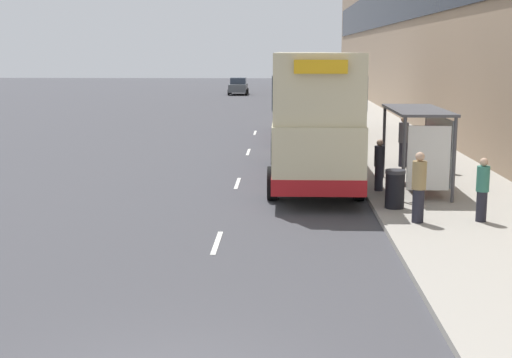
% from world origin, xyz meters
% --- Properties ---
extents(pavement, '(5.00, 93.00, 0.14)m').
position_xyz_m(pavement, '(6.50, 38.50, 0.07)').
color(pavement, '#A39E93').
rests_on(pavement, ground_plane).
extents(lane_mark_1, '(0.12, 2.00, 0.01)m').
position_xyz_m(lane_mark_1, '(0.00, 7.32, 0.01)').
color(lane_mark_1, silver).
rests_on(lane_mark_1, ground_plane).
extents(lane_mark_2, '(0.12, 2.00, 0.01)m').
position_xyz_m(lane_mark_2, '(0.00, 14.83, 0.01)').
color(lane_mark_2, silver).
rests_on(lane_mark_2, ground_plane).
extents(lane_mark_3, '(0.12, 2.00, 0.01)m').
position_xyz_m(lane_mark_3, '(0.00, 22.33, 0.01)').
color(lane_mark_3, silver).
rests_on(lane_mark_3, ground_plane).
extents(lane_mark_4, '(0.12, 2.00, 0.01)m').
position_xyz_m(lane_mark_4, '(0.00, 29.84, 0.01)').
color(lane_mark_4, silver).
rests_on(lane_mark_4, ground_plane).
extents(bus_shelter, '(1.60, 4.20, 2.48)m').
position_xyz_m(bus_shelter, '(5.77, 13.06, 1.88)').
color(bus_shelter, '#4C4C51').
rests_on(bus_shelter, ground_plane).
extents(double_decker_bus_near, '(2.85, 10.37, 4.30)m').
position_xyz_m(double_decker_bus_near, '(2.47, 15.43, 2.28)').
color(double_decker_bus_near, beige).
rests_on(double_decker_bus_near, ground_plane).
extents(double_decker_bus_ahead, '(2.85, 10.25, 4.30)m').
position_xyz_m(double_decker_bus_ahead, '(2.52, 27.78, 2.28)').
color(double_decker_bus_ahead, beige).
rests_on(double_decker_bus_ahead, ground_plane).
extents(car_0, '(1.96, 4.15, 1.71)m').
position_xyz_m(car_0, '(-3.07, 64.62, 0.85)').
color(car_0, '#4C5156').
rests_on(car_0, ground_plane).
extents(pedestrian_at_shelter, '(0.33, 0.33, 1.66)m').
position_xyz_m(pedestrian_at_shelter, '(7.19, 16.48, 0.99)').
color(pedestrian_at_shelter, '#23232D').
rests_on(pedestrian_at_shelter, ground_plane).
extents(pedestrian_1, '(0.31, 0.31, 1.58)m').
position_xyz_m(pedestrian_1, '(4.44, 13.05, 0.95)').
color(pedestrian_1, '#23232D').
rests_on(pedestrian_1, ground_plane).
extents(pedestrian_2, '(0.35, 0.35, 1.77)m').
position_xyz_m(pedestrian_2, '(4.87, 8.94, 1.05)').
color(pedestrian_2, '#23232D').
rests_on(pedestrian_2, ground_plane).
extents(pedestrian_3, '(0.37, 0.37, 1.87)m').
position_xyz_m(pedestrian_3, '(5.95, 17.79, 1.09)').
color(pedestrian_3, '#23232D').
rests_on(pedestrian_3, ground_plane).
extents(pedestrian_4, '(0.32, 0.32, 1.61)m').
position_xyz_m(pedestrian_4, '(6.48, 9.11, 0.96)').
color(pedestrian_4, '#23232D').
rests_on(pedestrian_4, ground_plane).
extents(litter_bin, '(0.55, 0.55, 1.05)m').
position_xyz_m(litter_bin, '(4.55, 10.60, 0.67)').
color(litter_bin, black).
rests_on(litter_bin, ground_plane).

